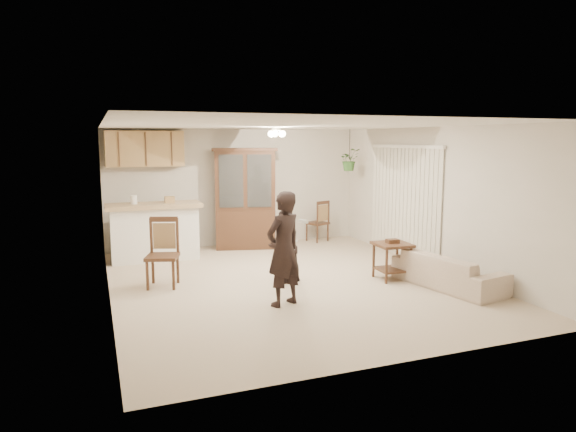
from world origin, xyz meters
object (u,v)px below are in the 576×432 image
object	(u,v)px
sofa	(448,264)
china_hutch	(245,199)
side_table	(392,260)
chair_bar	(163,268)
chair_hutch_left	(257,233)
adult	(284,241)
chair_hutch_right	(317,230)
child	(284,241)

from	to	relation	value
sofa	china_hutch	size ratio (longest dim) A/B	0.89
china_hutch	side_table	world-z (taller)	china_hutch
china_hutch	chair_bar	world-z (taller)	china_hutch
china_hutch	side_table	bearing A→B (deg)	-49.97
chair_bar	chair_hutch_left	bearing A→B (deg)	64.88
adult	chair_bar	size ratio (longest dim) A/B	1.67
china_hutch	chair_hutch_left	world-z (taller)	china_hutch
chair_bar	china_hutch	bearing A→B (deg)	67.65
sofa	chair_hutch_right	size ratio (longest dim) A/B	2.02
chair_bar	chair_hutch_right	world-z (taller)	chair_bar
adult	side_table	world-z (taller)	adult
sofa	chair_bar	distance (m)	4.44
child	chair_hutch_right	world-z (taller)	child
side_table	chair_bar	size ratio (longest dim) A/B	0.62
side_table	chair_bar	distance (m)	3.69
china_hutch	adult	bearing A→B (deg)	-83.97
chair_hutch_left	chair_hutch_right	bearing A→B (deg)	50.71
sofa	adult	world-z (taller)	adult
china_hutch	chair_hutch_left	size ratio (longest dim) A/B	2.07
side_table	chair_bar	bearing A→B (deg)	165.92
sofa	side_table	xyz separation A→B (m)	(-0.57, 0.71, -0.05)
chair_bar	child	bearing A→B (deg)	5.54
chair_bar	chair_hutch_left	size ratio (longest dim) A/B	1.06
chair_hutch_left	china_hutch	bearing A→B (deg)	-115.09
sofa	side_table	size ratio (longest dim) A/B	2.79
china_hutch	sofa	bearing A→B (deg)	-47.34
child	chair_hutch_right	bearing A→B (deg)	-139.86
sofa	chair_hutch_left	distance (m)	4.44
adult	chair_hutch_right	world-z (taller)	adult
sofa	adult	size ratio (longest dim) A/B	1.04
sofa	child	distance (m)	2.59
child	chair_hutch_left	size ratio (longest dim) A/B	1.33
child	sofa	bearing A→B (deg)	135.68
china_hutch	chair_hutch_right	bearing A→B (deg)	19.04
child	chair_hutch_left	distance (m)	2.92
china_hutch	chair_hutch_right	size ratio (longest dim) A/B	2.27
sofa	child	bearing A→B (deg)	52.52
child	chair_hutch_right	distance (m)	3.49
chair_hutch_left	chair_bar	bearing A→B (deg)	-84.94
chair_bar	chair_hutch_right	xyz separation A→B (m)	(3.75, 2.49, -0.04)
adult	china_hutch	world-z (taller)	china_hutch
adult	chair_bar	bearing A→B (deg)	-70.04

